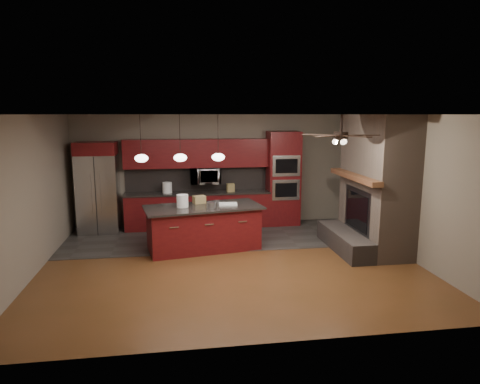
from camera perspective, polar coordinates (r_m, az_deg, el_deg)
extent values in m
plane|color=brown|center=(8.32, -1.27, -9.35)|extent=(7.00, 7.00, 0.00)
cube|color=white|center=(7.84, -1.35, 10.30)|extent=(7.00, 6.00, 0.02)
cube|color=#72675B|center=(10.91, -3.31, 2.93)|extent=(7.00, 0.02, 2.80)
cube|color=#72675B|center=(9.09, 21.16, 0.74)|extent=(0.02, 6.00, 2.80)
cube|color=#72675B|center=(8.29, -26.07, -0.48)|extent=(0.02, 6.00, 2.80)
cube|color=#33312E|center=(10.02, -2.59, -5.89)|extent=(7.00, 2.40, 0.01)
cube|color=#766154|center=(9.25, 17.79, 1.11)|extent=(0.80, 2.00, 2.80)
cube|color=#3E3633|center=(9.24, 13.74, -6.33)|extent=(0.50, 2.00, 0.40)
cube|color=#2D2D30|center=(9.19, 15.46, -2.48)|extent=(0.05, 1.20, 0.95)
cube|color=black|center=(9.18, 15.32, -2.49)|extent=(0.02, 1.00, 0.75)
cube|color=brown|center=(9.01, 14.99, 1.99)|extent=(0.22, 2.10, 0.10)
cube|color=maroon|center=(10.75, -5.63, -2.47)|extent=(3.55, 0.60, 0.86)
cube|color=black|center=(10.66, -5.67, -0.11)|extent=(3.59, 0.64, 0.04)
cube|color=black|center=(10.89, -5.78, 1.81)|extent=(3.55, 0.03, 0.60)
cube|color=maroon|center=(10.65, -5.80, 5.15)|extent=(3.55, 0.35, 0.70)
cube|color=maroon|center=(10.93, 5.76, 1.79)|extent=(0.80, 0.60, 2.38)
cube|color=silver|center=(10.68, 6.14, 0.28)|extent=(0.70, 0.03, 0.52)
cube|color=black|center=(10.66, 6.17, 0.26)|extent=(0.55, 0.02, 0.35)
cube|color=silver|center=(10.59, 6.20, 3.48)|extent=(0.70, 0.03, 0.52)
cube|color=black|center=(10.57, 6.23, 3.46)|extent=(0.55, 0.02, 0.35)
imported|color=silver|center=(10.65, -4.65, 2.19)|extent=(0.73, 0.41, 0.50)
cube|color=silver|center=(10.72, -18.35, -0.24)|extent=(0.93, 0.72, 1.87)
cube|color=#2D2D30|center=(10.37, -18.68, -0.61)|extent=(0.02, 0.02, 1.85)
cube|color=silver|center=(10.37, -19.25, -0.33)|extent=(0.03, 0.03, 0.93)
cube|color=silver|center=(10.33, -18.16, -0.30)|extent=(0.03, 0.03, 0.93)
cube|color=maroon|center=(10.58, -18.68, 5.53)|extent=(0.93, 0.72, 0.30)
cube|color=maroon|center=(9.03, -4.88, -4.88)|extent=(2.38, 1.32, 0.88)
cube|color=black|center=(8.92, -4.93, -2.03)|extent=(2.56, 1.50, 0.04)
cylinder|color=white|center=(8.86, -7.68, -1.19)|extent=(0.33, 0.33, 0.26)
cylinder|color=#A1A1A6|center=(8.72, -3.88, -1.76)|extent=(0.24, 0.24, 0.12)
cube|color=white|center=(9.00, -1.61, -1.63)|extent=(0.40, 0.29, 0.04)
cube|color=olive|center=(9.21, -5.46, -1.01)|extent=(0.30, 0.25, 0.16)
cylinder|color=white|center=(10.63, -9.68, 0.59)|extent=(0.26, 0.26, 0.26)
cube|color=olive|center=(10.66, -1.29, 0.60)|extent=(0.20, 0.17, 0.20)
cylinder|color=black|center=(8.51, -13.14, 7.42)|extent=(0.01, 0.01, 0.78)
ellipsoid|color=white|center=(8.54, -13.01, 4.40)|extent=(0.26, 0.26, 0.16)
cylinder|color=black|center=(8.48, -8.04, 7.57)|extent=(0.01, 0.01, 0.78)
ellipsoid|color=white|center=(8.52, -7.96, 4.55)|extent=(0.26, 0.26, 0.16)
cylinder|color=black|center=(8.52, -2.95, 7.67)|extent=(0.01, 0.01, 0.78)
ellipsoid|color=white|center=(8.56, -2.92, 4.66)|extent=(0.26, 0.26, 0.16)
cylinder|color=black|center=(7.51, 13.38, 8.89)|extent=(0.04, 0.04, 0.30)
cylinder|color=black|center=(7.52, 13.32, 7.36)|extent=(0.24, 0.24, 0.12)
cube|color=#311B13|center=(7.67, 15.97, 7.30)|extent=(0.60, 0.12, 0.01)
cube|color=#311B13|center=(7.90, 13.14, 7.50)|extent=(0.30, 0.61, 0.01)
cube|color=#311B13|center=(7.62, 10.52, 7.50)|extent=(0.56, 0.45, 0.01)
cube|color=#311B13|center=(7.20, 11.69, 7.31)|extent=(0.56, 0.45, 0.01)
cube|color=#311B13|center=(7.23, 15.25, 7.17)|extent=(0.30, 0.61, 0.01)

